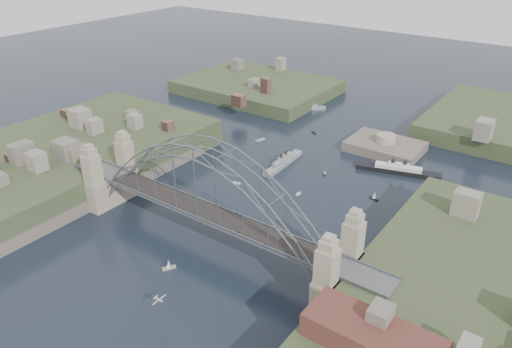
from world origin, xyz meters
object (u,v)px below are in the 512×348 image
object	(u,v)px
naval_cruiser_far	(307,108)
wharf_shed	(373,338)
fort_island	(384,152)
ocean_liner	(398,170)
naval_cruiser_near	(283,162)
bridge	(206,196)

from	to	relation	value
naval_cruiser_far	wharf_shed	bearing A→B (deg)	-55.37
fort_island	ocean_liner	xyz separation A→B (m)	(9.05, -12.08, 1.24)
naval_cruiser_near	naval_cruiser_far	size ratio (longest dim) A/B	1.66
bridge	wharf_shed	bearing A→B (deg)	-17.65
fort_island	wharf_shed	xyz separation A→B (m)	(32.00, -84.00, 10.34)
fort_island	wharf_shed	bearing A→B (deg)	-69.15
fort_island	bridge	bearing A→B (deg)	-99.73
naval_cruiser_near	naval_cruiser_far	xyz separation A→B (m)	(-18.59, 45.39, -0.14)
fort_island	naval_cruiser_near	size ratio (longest dim) A/B	1.16
naval_cruiser_near	ocean_liner	xyz separation A→B (m)	(29.21, 14.84, 0.02)
wharf_shed	naval_cruiser_far	size ratio (longest dim) A/B	1.75
bridge	fort_island	distance (m)	72.14
fort_island	wharf_shed	world-z (taller)	wharf_shed
wharf_shed	naval_cruiser_far	distance (m)	124.86
naval_cruiser_near	bridge	bearing A→B (deg)	-79.27
naval_cruiser_near	fort_island	bearing A→B (deg)	53.17
wharf_shed	ocean_liner	distance (m)	76.04
fort_island	naval_cruiser_far	distance (m)	42.94
naval_cruiser_far	ocean_liner	bearing A→B (deg)	-32.58
wharf_shed	ocean_liner	size ratio (longest dim) A/B	0.85
bridge	naval_cruiser_far	distance (m)	93.14
fort_island	naval_cruiser_far	world-z (taller)	fort_island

